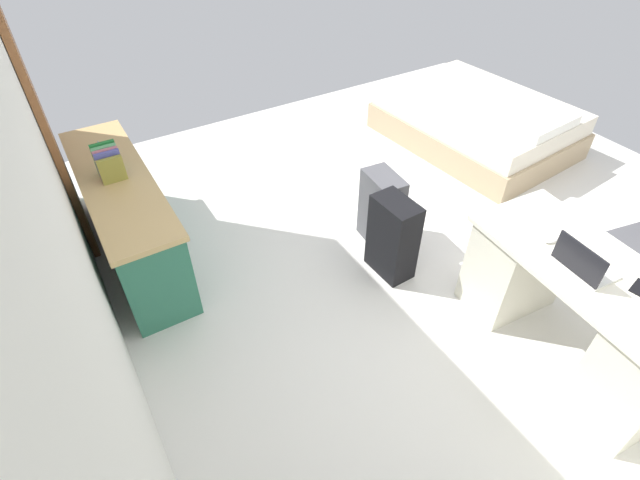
{
  "coord_description": "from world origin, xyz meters",
  "views": [
    {
      "loc": [
        -2.1,
        2.28,
        2.66
      ],
      "look_at": [
        -0.09,
        1.06,
        0.6
      ],
      "focal_mm": 26.84,
      "sensor_mm": 36.0,
      "label": 1
    }
  ],
  "objects_px": {
    "suitcase_spare_grey": "(381,209)",
    "laptop": "(583,264)",
    "bed": "(477,122)",
    "computer_mouse": "(551,239)",
    "figurine_small": "(100,147)",
    "credenza": "(128,218)",
    "cell_phone_near_laptop": "(639,287)",
    "suitcase_black": "(393,238)",
    "desk": "(575,309)"
  },
  "relations": [
    {
      "from": "suitcase_black",
      "to": "suitcase_spare_grey",
      "type": "distance_m",
      "value": 0.37
    },
    {
      "from": "suitcase_spare_grey",
      "to": "suitcase_black",
      "type": "bearing_deg",
      "value": 161.71
    },
    {
      "from": "suitcase_black",
      "to": "laptop",
      "type": "bearing_deg",
      "value": -162.33
    },
    {
      "from": "bed",
      "to": "computer_mouse",
      "type": "xyz_separation_m",
      "value": [
        -1.99,
        1.54,
        0.51
      ]
    },
    {
      "from": "suitcase_black",
      "to": "desk",
      "type": "bearing_deg",
      "value": -159.2
    },
    {
      "from": "desk",
      "to": "suitcase_black",
      "type": "xyz_separation_m",
      "value": [
        1.18,
        0.5,
        -0.06
      ]
    },
    {
      "from": "suitcase_spare_grey",
      "to": "figurine_small",
      "type": "distance_m",
      "value": 2.24
    },
    {
      "from": "suitcase_black",
      "to": "computer_mouse",
      "type": "bearing_deg",
      "value": -154.01
    },
    {
      "from": "desk",
      "to": "credenza",
      "type": "height_order",
      "value": "desk"
    },
    {
      "from": "cell_phone_near_laptop",
      "to": "figurine_small",
      "type": "xyz_separation_m",
      "value": [
        3.0,
        2.2,
        0.04
      ]
    },
    {
      "from": "suitcase_black",
      "to": "laptop",
      "type": "relative_size",
      "value": 2.0
    },
    {
      "from": "suitcase_spare_grey",
      "to": "bed",
      "type": "bearing_deg",
      "value": -62.31
    },
    {
      "from": "suitcase_black",
      "to": "cell_phone_near_laptop",
      "type": "relative_size",
      "value": 4.8
    },
    {
      "from": "suitcase_black",
      "to": "cell_phone_near_laptop",
      "type": "distance_m",
      "value": 1.56
    },
    {
      "from": "credenza",
      "to": "laptop",
      "type": "height_order",
      "value": "laptop"
    },
    {
      "from": "laptop",
      "to": "figurine_small",
      "type": "xyz_separation_m",
      "value": [
        2.74,
        2.04,
        0.0
      ]
    },
    {
      "from": "credenza",
      "to": "suitcase_spare_grey",
      "type": "distance_m",
      "value": 1.98
    },
    {
      "from": "computer_mouse",
      "to": "laptop",
      "type": "bearing_deg",
      "value": 170.98
    },
    {
      "from": "credenza",
      "to": "figurine_small",
      "type": "relative_size",
      "value": 16.36
    },
    {
      "from": "cell_phone_near_laptop",
      "to": "figurine_small",
      "type": "height_order",
      "value": "figurine_small"
    },
    {
      "from": "bed",
      "to": "suitcase_spare_grey",
      "type": "relative_size",
      "value": 3.2
    },
    {
      "from": "desk",
      "to": "laptop",
      "type": "bearing_deg",
      "value": 64.39
    },
    {
      "from": "computer_mouse",
      "to": "cell_phone_near_laptop",
      "type": "distance_m",
      "value": 0.52
    },
    {
      "from": "suitcase_black",
      "to": "figurine_small",
      "type": "distance_m",
      "value": 2.34
    },
    {
      "from": "suitcase_spare_grey",
      "to": "credenza",
      "type": "bearing_deg",
      "value": 68.94
    },
    {
      "from": "desk",
      "to": "credenza",
      "type": "bearing_deg",
      "value": 41.67
    },
    {
      "from": "suitcase_spare_grey",
      "to": "laptop",
      "type": "xyz_separation_m",
      "value": [
        -1.48,
        -0.26,
        0.47
      ]
    },
    {
      "from": "bed",
      "to": "suitcase_black",
      "type": "distance_m",
      "value": 2.3
    },
    {
      "from": "desk",
      "to": "suitcase_spare_grey",
      "type": "distance_m",
      "value": 1.56
    },
    {
      "from": "laptop",
      "to": "cell_phone_near_laptop",
      "type": "distance_m",
      "value": 0.3
    },
    {
      "from": "credenza",
      "to": "suitcase_black",
      "type": "relative_size",
      "value": 2.76
    },
    {
      "from": "computer_mouse",
      "to": "figurine_small",
      "type": "xyz_separation_m",
      "value": [
        2.49,
        2.1,
        0.03
      ]
    },
    {
      "from": "bed",
      "to": "cell_phone_near_laptop",
      "type": "height_order",
      "value": "cell_phone_near_laptop"
    },
    {
      "from": "credenza",
      "to": "computer_mouse",
      "type": "height_order",
      "value": "computer_mouse"
    },
    {
      "from": "computer_mouse",
      "to": "cell_phone_near_laptop",
      "type": "height_order",
      "value": "computer_mouse"
    },
    {
      "from": "laptop",
      "to": "cell_phone_near_laptop",
      "type": "height_order",
      "value": "laptop"
    },
    {
      "from": "desk",
      "to": "bed",
      "type": "height_order",
      "value": "desk"
    },
    {
      "from": "laptop",
      "to": "desk",
      "type": "bearing_deg",
      "value": -115.61
    },
    {
      "from": "credenza",
      "to": "computer_mouse",
      "type": "distance_m",
      "value": 2.99
    },
    {
      "from": "suitcase_spare_grey",
      "to": "figurine_small",
      "type": "xyz_separation_m",
      "value": [
        1.27,
        1.78,
        0.48
      ]
    },
    {
      "from": "bed",
      "to": "figurine_small",
      "type": "distance_m",
      "value": 3.72
    },
    {
      "from": "computer_mouse",
      "to": "bed",
      "type": "bearing_deg",
      "value": -33.06
    },
    {
      "from": "credenza",
      "to": "bed",
      "type": "height_order",
      "value": "credenza"
    },
    {
      "from": "cell_phone_near_laptop",
      "to": "desk",
      "type": "bearing_deg",
      "value": 6.01
    },
    {
      "from": "cell_phone_near_laptop",
      "to": "suitcase_spare_grey",
      "type": "bearing_deg",
      "value": 2.0
    },
    {
      "from": "bed",
      "to": "cell_phone_near_laptop",
      "type": "relative_size",
      "value": 14.75
    },
    {
      "from": "suitcase_spare_grey",
      "to": "computer_mouse",
      "type": "distance_m",
      "value": 1.34
    },
    {
      "from": "computer_mouse",
      "to": "figurine_small",
      "type": "relative_size",
      "value": 0.91
    },
    {
      "from": "desk",
      "to": "figurine_small",
      "type": "distance_m",
      "value": 3.53
    },
    {
      "from": "bed",
      "to": "suitcase_black",
      "type": "relative_size",
      "value": 3.07
    }
  ]
}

